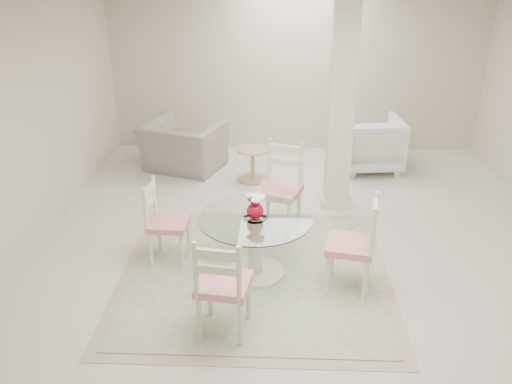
{
  "coord_description": "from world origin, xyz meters",
  "views": [
    {
      "loc": [
        -0.28,
        -5.26,
        3.1
      ],
      "look_at": [
        -0.49,
        -0.27,
        0.85
      ],
      "focal_mm": 38.0,
      "sensor_mm": 36.0,
      "label": 1
    }
  ],
  "objects_px": {
    "dining_chair_south": "(222,280)",
    "armchair_white": "(370,143)",
    "dining_chair_east": "(358,239)",
    "recliner_taupe": "(183,146)",
    "column": "(341,104)",
    "dining_table": "(255,246)",
    "dining_chair_north": "(281,181)",
    "dining_chair_west": "(162,217)",
    "red_vase": "(255,206)",
    "side_table": "(253,166)"
  },
  "relations": [
    {
      "from": "dining_table",
      "to": "dining_chair_north",
      "type": "bearing_deg",
      "value": 75.71
    },
    {
      "from": "dining_chair_west",
      "to": "recliner_taupe",
      "type": "relative_size",
      "value": 0.9
    },
    {
      "from": "dining_table",
      "to": "dining_chair_west",
      "type": "relative_size",
      "value": 1.12
    },
    {
      "from": "side_table",
      "to": "dining_chair_north",
      "type": "bearing_deg",
      "value": -75.45
    },
    {
      "from": "dining_chair_south",
      "to": "column",
      "type": "bearing_deg",
      "value": -105.75
    },
    {
      "from": "armchair_white",
      "to": "side_table",
      "type": "relative_size",
      "value": 1.87
    },
    {
      "from": "column",
      "to": "dining_table",
      "type": "bearing_deg",
      "value": -119.15
    },
    {
      "from": "column",
      "to": "red_vase",
      "type": "distance_m",
      "value": 2.1
    },
    {
      "from": "dining_chair_west",
      "to": "side_table",
      "type": "distance_m",
      "value": 2.47
    },
    {
      "from": "dining_table",
      "to": "dining_chair_east",
      "type": "bearing_deg",
      "value": -13.78
    },
    {
      "from": "dining_chair_east",
      "to": "recliner_taupe",
      "type": "bearing_deg",
      "value": -133.02
    },
    {
      "from": "recliner_taupe",
      "to": "side_table",
      "type": "xyz_separation_m",
      "value": [
        1.07,
        -0.4,
        -0.14
      ]
    },
    {
      "from": "dining_table",
      "to": "armchair_white",
      "type": "bearing_deg",
      "value": 62.11
    },
    {
      "from": "dining_table",
      "to": "dining_chair_west",
      "type": "bearing_deg",
      "value": 166.76
    },
    {
      "from": "dining_chair_east",
      "to": "armchair_white",
      "type": "bearing_deg",
      "value": -178.6
    },
    {
      "from": "dining_table",
      "to": "dining_chair_north",
      "type": "xyz_separation_m",
      "value": [
        0.25,
        1.0,
        0.3
      ]
    },
    {
      "from": "red_vase",
      "to": "recliner_taupe",
      "type": "distance_m",
      "value": 3.2
    },
    {
      "from": "dining_chair_west",
      "to": "dining_chair_south",
      "type": "xyz_separation_m",
      "value": [
        0.75,
        -1.22,
        0.04
      ]
    },
    {
      "from": "column",
      "to": "dining_chair_north",
      "type": "distance_m",
      "value": 1.29
    },
    {
      "from": "dining_table",
      "to": "dining_chair_east",
      "type": "relative_size",
      "value": 1.03
    },
    {
      "from": "column",
      "to": "dining_chair_north",
      "type": "bearing_deg",
      "value": -133.46
    },
    {
      "from": "column",
      "to": "recliner_taupe",
      "type": "distance_m",
      "value": 2.68
    },
    {
      "from": "dining_chair_west",
      "to": "side_table",
      "type": "relative_size",
      "value": 2.11
    },
    {
      "from": "dining_chair_south",
      "to": "recliner_taupe",
      "type": "relative_size",
      "value": 0.97
    },
    {
      "from": "red_vase",
      "to": "dining_chair_south",
      "type": "distance_m",
      "value": 1.04
    },
    {
      "from": "column",
      "to": "dining_chair_east",
      "type": "height_order",
      "value": "column"
    },
    {
      "from": "column",
      "to": "dining_chair_south",
      "type": "relative_size",
      "value": 2.47
    },
    {
      "from": "dining_chair_west",
      "to": "recliner_taupe",
      "type": "bearing_deg",
      "value": 8.51
    },
    {
      "from": "column",
      "to": "dining_chair_north",
      "type": "height_order",
      "value": "column"
    },
    {
      "from": "side_table",
      "to": "armchair_white",
      "type": "bearing_deg",
      "value": 16.6
    },
    {
      "from": "dining_chair_east",
      "to": "side_table",
      "type": "distance_m",
      "value": 3.02
    },
    {
      "from": "column",
      "to": "dining_chair_east",
      "type": "bearing_deg",
      "value": -89.85
    },
    {
      "from": "dining_chair_north",
      "to": "dining_chair_west",
      "type": "height_order",
      "value": "dining_chair_north"
    },
    {
      "from": "dining_chair_north",
      "to": "side_table",
      "type": "bearing_deg",
      "value": 123.53
    },
    {
      "from": "dining_chair_north",
      "to": "armchair_white",
      "type": "relative_size",
      "value": 1.34
    },
    {
      "from": "dining_table",
      "to": "side_table",
      "type": "height_order",
      "value": "dining_table"
    },
    {
      "from": "red_vase",
      "to": "side_table",
      "type": "height_order",
      "value": "red_vase"
    },
    {
      "from": "dining_chair_south",
      "to": "armchair_white",
      "type": "xyz_separation_m",
      "value": [
        1.86,
        4.05,
        -0.17
      ]
    },
    {
      "from": "dining_chair_north",
      "to": "recliner_taupe",
      "type": "relative_size",
      "value": 1.07
    },
    {
      "from": "dining_table",
      "to": "side_table",
      "type": "xyz_separation_m",
      "value": [
        -0.14,
        2.53,
        -0.11
      ]
    },
    {
      "from": "column",
      "to": "dining_chair_west",
      "type": "relative_size",
      "value": 2.66
    },
    {
      "from": "armchair_white",
      "to": "side_table",
      "type": "xyz_separation_m",
      "value": [
        -1.76,
        -0.52,
        -0.19
      ]
    },
    {
      "from": "recliner_taupe",
      "to": "armchair_white",
      "type": "distance_m",
      "value": 2.84
    },
    {
      "from": "dining_chair_east",
      "to": "dining_chair_north",
      "type": "xyz_separation_m",
      "value": [
        -0.74,
        1.24,
        0.05
      ]
    },
    {
      "from": "dining_chair_south",
      "to": "armchair_white",
      "type": "relative_size",
      "value": 1.22
    },
    {
      "from": "dining_chair_west",
      "to": "armchair_white",
      "type": "relative_size",
      "value": 1.13
    },
    {
      "from": "red_vase",
      "to": "dining_chair_south",
      "type": "xyz_separation_m",
      "value": [
        -0.24,
        -0.99,
        -0.22
      ]
    },
    {
      "from": "column",
      "to": "dining_table",
      "type": "distance_m",
      "value": 2.27
    },
    {
      "from": "red_vase",
      "to": "dining_chair_north",
      "type": "height_order",
      "value": "dining_chair_north"
    },
    {
      "from": "dining_chair_north",
      "to": "dining_table",
      "type": "bearing_deg",
      "value": -85.31
    }
  ]
}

